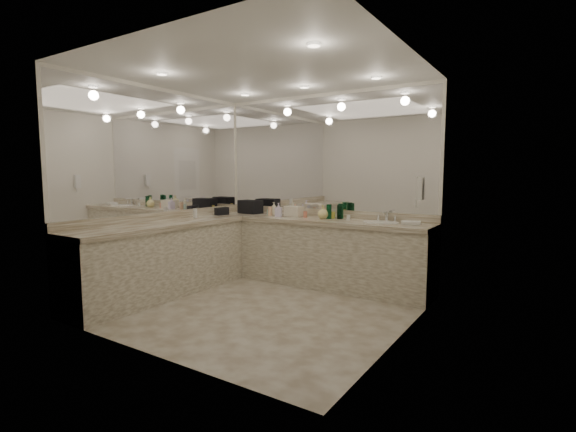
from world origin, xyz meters
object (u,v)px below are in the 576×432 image
Objects in this scene: soap_bottle_b at (279,210)px; soap_bottle_a at (274,209)px; cream_cosmetic_case at (294,212)px; hand_towel at (411,223)px; sink at (381,223)px; soap_bottle_c at (323,212)px; black_toiletry_bag at (250,207)px; wall_phone at (420,188)px.

soap_bottle_a is at bearing 141.93° from soap_bottle_b.
soap_bottle_a is at bearing -178.53° from cream_cosmetic_case.
cream_cosmetic_case reaches higher than hand_towel.
sink is 1.79× the size of cream_cosmetic_case.
soap_bottle_b is (-1.82, -0.12, 0.08)m from hand_towel.
cream_cosmetic_case is 1.32× the size of soap_bottle_c.
black_toiletry_bag is at bearing 177.43° from soap_bottle_c.
wall_phone reaches higher than sink.
sink is 1.46m from soap_bottle_b.
soap_bottle_a reaches higher than soap_bottle_c.
wall_phone is 1.25× the size of soap_bottle_b.
soap_bottle_b reaches higher than cream_cosmetic_case.
black_toiletry_bag is 1.77× the size of soap_bottle_b.
soap_bottle_b is (0.62, -0.15, -0.00)m from black_toiletry_bag.
soap_bottle_b is (-1.45, -0.09, 0.10)m from sink.
soap_bottle_a is 1.02× the size of soap_bottle_c.
soap_bottle_a reaches higher than sink.
sink is 1.63m from soap_bottle_a.
sink is at bearing -175.72° from hand_towel.
sink is 2.28× the size of soap_bottle_b.
black_toiletry_bag is 1.81× the size of soap_bottle_a.
soap_bottle_a is at bearing -2.31° from black_toiletry_bag.
sink is 1.29× the size of black_toiletry_bag.
wall_phone is 1.54m from soap_bottle_c.
wall_phone is 1.10× the size of hand_towel.
soap_bottle_a is (-1.62, 0.04, 0.10)m from sink.
black_toiletry_bag is 1.56× the size of hand_towel.
black_toiletry_bag is 0.80m from cream_cosmetic_case.
cream_cosmetic_case is 1.12× the size of hand_towel.
cream_cosmetic_case is (-1.27, 0.02, 0.08)m from sink.
wall_phone is 1.98m from cream_cosmetic_case.
soap_bottle_c reaches higher than sink.
cream_cosmetic_case is at bearing -179.68° from hand_towel.
wall_phone is 0.98× the size of cream_cosmetic_case.
wall_phone is at bearing -11.81° from black_toiletry_bag.
black_toiletry_bag reaches higher than soap_bottle_c.
soap_bottle_c is (0.82, -0.04, -0.00)m from soap_bottle_a.
wall_phone is at bearing -11.19° from soap_bottle_b.
soap_bottle_c is at bearing 179.82° from sink.
soap_bottle_c is at bearing -178.79° from hand_towel.
black_toiletry_bag reaches higher than sink.
hand_towel is at bearing 4.28° from sink.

